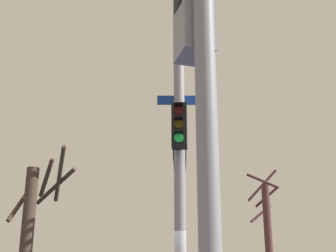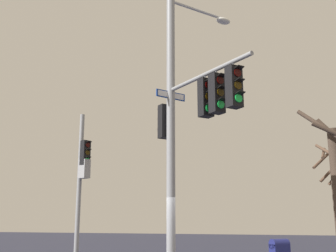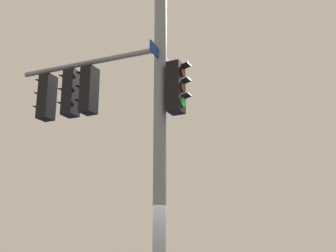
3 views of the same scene
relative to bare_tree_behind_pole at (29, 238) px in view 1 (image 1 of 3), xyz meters
The scene contains 4 objects.
main_signal_pole_assembly 5.37m from the bare_tree_behind_pole, 23.69° to the left, with size 3.39×4.53×9.63m.
secondary_pole_assembly 10.62m from the bare_tree_behind_pole, 14.89° to the right, with size 0.73×0.48×6.53m.
bare_tree_behind_pole is the anchor object (origin of this frame).
bare_tree_across_street 10.24m from the bare_tree_behind_pole, 88.32° to the left, with size 1.91×1.92×6.21m.
Camera 1 is at (8.44, -7.13, 1.37)m, focal length 50.65 mm.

